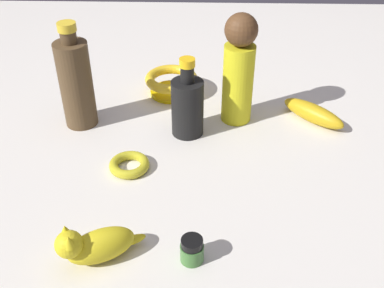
{
  "coord_description": "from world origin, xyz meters",
  "views": [
    {
      "loc": [
        -0.02,
        0.76,
        0.59
      ],
      "look_at": [
        0.0,
        0.0,
        0.05
      ],
      "focal_mm": 42.78,
      "sensor_mm": 36.0,
      "label": 1
    }
  ],
  "objects_px": {
    "bangle": "(129,165)",
    "bowl": "(171,82)",
    "person_figure_adult": "(239,69)",
    "bottle_short": "(187,105)",
    "nail_polish_jar": "(192,250)",
    "banana": "(313,113)",
    "bottle_tall": "(76,82)",
    "cat_figurine": "(94,245)"
  },
  "relations": [
    {
      "from": "banana",
      "to": "cat_figurine",
      "type": "relative_size",
      "value": 1.19
    },
    {
      "from": "bottle_short",
      "to": "bowl",
      "type": "distance_m",
      "value": 0.19
    },
    {
      "from": "bowl",
      "to": "person_figure_adult",
      "type": "height_order",
      "value": "person_figure_adult"
    },
    {
      "from": "bangle",
      "to": "bottle_tall",
      "type": "relative_size",
      "value": 0.34
    },
    {
      "from": "bangle",
      "to": "cat_figurine",
      "type": "relative_size",
      "value": 0.61
    },
    {
      "from": "bowl",
      "to": "nail_polish_jar",
      "type": "bearing_deg",
      "value": 97.15
    },
    {
      "from": "bangle",
      "to": "cat_figurine",
      "type": "distance_m",
      "value": 0.24
    },
    {
      "from": "banana",
      "to": "bowl",
      "type": "relative_size",
      "value": 1.2
    },
    {
      "from": "cat_figurine",
      "to": "person_figure_adult",
      "type": "relative_size",
      "value": 0.53
    },
    {
      "from": "bangle",
      "to": "nail_polish_jar",
      "type": "relative_size",
      "value": 1.83
    },
    {
      "from": "nail_polish_jar",
      "to": "cat_figurine",
      "type": "relative_size",
      "value": 0.33
    },
    {
      "from": "person_figure_adult",
      "to": "bottle_tall",
      "type": "bearing_deg",
      "value": 4.45
    },
    {
      "from": "bottle_short",
      "to": "bowl",
      "type": "bearing_deg",
      "value": -74.87
    },
    {
      "from": "bottle_tall",
      "to": "person_figure_adult",
      "type": "relative_size",
      "value": 0.95
    },
    {
      "from": "banana",
      "to": "bottle_tall",
      "type": "height_order",
      "value": "bottle_tall"
    },
    {
      "from": "cat_figurine",
      "to": "bottle_short",
      "type": "bearing_deg",
      "value": -109.99
    },
    {
      "from": "nail_polish_jar",
      "to": "bowl",
      "type": "bearing_deg",
      "value": -82.85
    },
    {
      "from": "bangle",
      "to": "person_figure_adult",
      "type": "xyz_separation_m",
      "value": [
        -0.23,
        -0.2,
        0.12
      ]
    },
    {
      "from": "bottle_tall",
      "to": "person_figure_adult",
      "type": "bearing_deg",
      "value": -175.55
    },
    {
      "from": "bottle_tall",
      "to": "cat_figurine",
      "type": "relative_size",
      "value": 1.79
    },
    {
      "from": "nail_polish_jar",
      "to": "bottle_tall",
      "type": "distance_m",
      "value": 0.49
    },
    {
      "from": "bangle",
      "to": "banana",
      "type": "xyz_separation_m",
      "value": [
        -0.41,
        -0.19,
        0.01
      ]
    },
    {
      "from": "nail_polish_jar",
      "to": "banana",
      "type": "distance_m",
      "value": 0.5
    },
    {
      "from": "nail_polish_jar",
      "to": "bottle_short",
      "type": "bearing_deg",
      "value": -86.81
    },
    {
      "from": "bangle",
      "to": "person_figure_adult",
      "type": "distance_m",
      "value": 0.32
    },
    {
      "from": "bowl",
      "to": "person_figure_adult",
      "type": "xyz_separation_m",
      "value": [
        -0.16,
        0.12,
        0.1
      ]
    },
    {
      "from": "nail_polish_jar",
      "to": "person_figure_adult",
      "type": "relative_size",
      "value": 0.18
    },
    {
      "from": "cat_figurine",
      "to": "bowl",
      "type": "distance_m",
      "value": 0.56
    },
    {
      "from": "cat_figurine",
      "to": "person_figure_adult",
      "type": "xyz_separation_m",
      "value": [
        -0.25,
        -0.43,
        0.1
      ]
    },
    {
      "from": "person_figure_adult",
      "to": "bangle",
      "type": "bearing_deg",
      "value": 40.96
    },
    {
      "from": "banana",
      "to": "cat_figurine",
      "type": "height_order",
      "value": "cat_figurine"
    },
    {
      "from": "nail_polish_jar",
      "to": "cat_figurine",
      "type": "bearing_deg",
      "value": 1.42
    },
    {
      "from": "nail_polish_jar",
      "to": "banana",
      "type": "height_order",
      "value": "nail_polish_jar"
    },
    {
      "from": "bangle",
      "to": "bowl",
      "type": "distance_m",
      "value": 0.32
    },
    {
      "from": "nail_polish_jar",
      "to": "cat_figurine",
      "type": "xyz_separation_m",
      "value": [
        0.16,
        0.0,
        0.01
      ]
    },
    {
      "from": "cat_figurine",
      "to": "nail_polish_jar",
      "type": "bearing_deg",
      "value": -178.58
    },
    {
      "from": "bottle_short",
      "to": "bottle_tall",
      "type": "distance_m",
      "value": 0.26
    },
    {
      "from": "bottle_tall",
      "to": "cat_figurine",
      "type": "height_order",
      "value": "bottle_tall"
    },
    {
      "from": "cat_figurine",
      "to": "person_figure_adult",
      "type": "distance_m",
      "value": 0.51
    },
    {
      "from": "bottle_short",
      "to": "person_figure_adult",
      "type": "height_order",
      "value": "person_figure_adult"
    },
    {
      "from": "bottle_short",
      "to": "person_figure_adult",
      "type": "bearing_deg",
      "value": -151.45
    },
    {
      "from": "bottle_tall",
      "to": "banana",
      "type": "bearing_deg",
      "value": -177.63
    }
  ]
}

